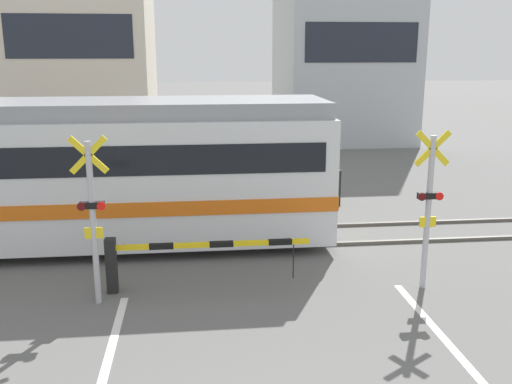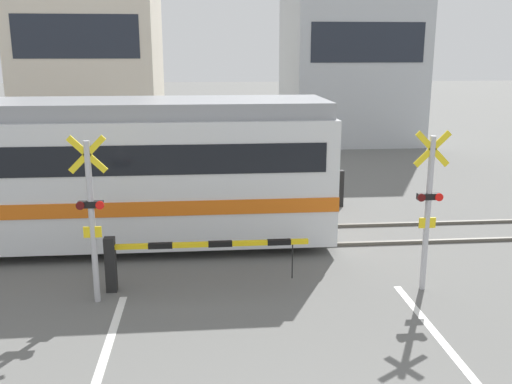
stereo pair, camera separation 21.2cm
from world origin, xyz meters
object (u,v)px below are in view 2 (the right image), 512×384
crossing_signal_left (91,213)px  crossing_signal_right (428,204)px  crossing_barrier_far (306,183)px  pedestrian (271,160)px  crossing_barrier_near (164,254)px

crossing_signal_left → crossing_signal_right: bearing=0.0°
crossing_signal_left → crossing_signal_right: same height
crossing_barrier_far → crossing_signal_right: size_ratio=1.26×
crossing_barrier_far → pedestrian: size_ratio=2.43×
crossing_signal_right → pedestrian: crossing_signal_right is taller
crossing_barrier_near → crossing_signal_right: (4.97, -0.44, 0.98)m
crossing_signal_left → crossing_barrier_far: bearing=50.8°
crossing_barrier_near → crossing_signal_right: crossing_signal_right is taller
crossing_signal_left → crossing_signal_right: (6.19, 0.00, 0.00)m
crossing_signal_right → pedestrian: (-1.93, 8.80, -0.78)m
crossing_barrier_near → pedestrian: 8.90m
pedestrian → crossing_signal_left: bearing=-115.8°
crossing_barrier_near → pedestrian: pedestrian is taller
crossing_signal_left → pedestrian: 9.81m
crossing_signal_right → crossing_barrier_far: bearing=101.3°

